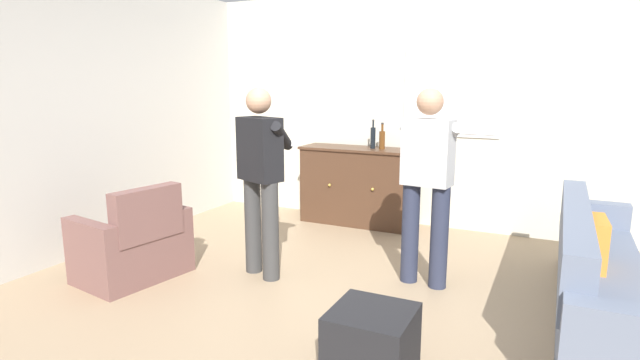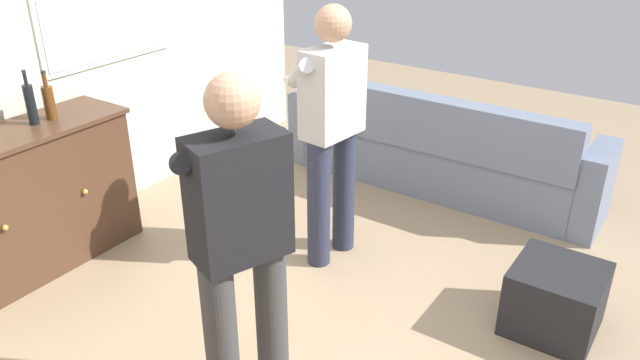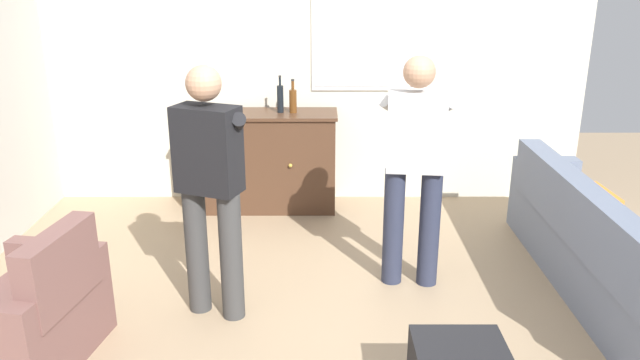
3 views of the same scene
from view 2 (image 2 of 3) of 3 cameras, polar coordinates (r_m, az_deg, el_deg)
ground at (r=3.52m, az=5.64°, el=-15.63°), size 10.40×10.40×0.00m
wall_back_with_window at (r=4.61m, az=-24.34°, el=12.21°), size 5.20×0.15×2.80m
couch at (r=5.11m, az=10.49°, el=2.41°), size 0.57×2.61×0.84m
sideboard_cabinet at (r=4.36m, az=-25.32°, el=-1.89°), size 1.42×0.49×0.95m
bottle_wine_green at (r=4.28m, az=-23.54°, el=6.63°), size 0.07×0.07×0.31m
bottle_liquor_amber at (r=4.23m, az=-24.95°, el=6.36°), size 0.06×0.06×0.34m
ottoman at (r=3.80m, az=20.70°, el=-10.13°), size 0.48×0.48×0.40m
person_standing_left at (r=2.68m, az=-7.31°, el=-5.67°), size 0.52×0.52×1.68m
person_standing_right at (r=3.89m, az=1.00°, el=5.01°), size 0.55×0.50×1.68m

